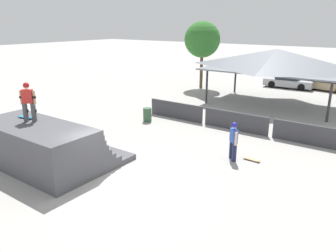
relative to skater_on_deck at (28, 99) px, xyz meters
name	(u,v)px	position (x,y,z in m)	size (l,w,h in m)	color
ground_plane	(113,180)	(4.00, 0.73, -2.84)	(160.00, 160.00, 0.00)	#A3A09B
quarter_pipe_ramp	(44,146)	(0.58, 0.10, -2.00)	(5.60, 4.27, 1.88)	#4C4C51
skater_on_deck	(28,99)	(0.00, 0.00, 0.00)	(0.68, 0.53, 1.68)	#4C4C51
skateboard_on_deck	(26,117)	(-0.58, 0.14, -0.91)	(0.84, 0.32, 0.09)	blue
bystander_walking	(234,138)	(6.95, 5.32, -1.81)	(0.55, 0.57, 1.76)	#1E2347
skateboard_on_ground	(252,159)	(7.73, 5.73, -2.79)	(0.78, 0.24, 0.09)	blue
barrier_fence	(235,121)	(5.24, 9.32, -2.32)	(12.07, 0.12, 1.05)	#3D3D42
pavilion_shelter	(277,60)	(4.94, 16.63, 0.46)	(10.02, 6.00, 4.09)	#2D2D33
tree_far_back	(202,40)	(-2.72, 19.12, 1.55)	(3.23, 3.23, 6.03)	brown
trash_bin	(147,115)	(0.07, 7.73, -2.42)	(0.52, 0.52, 0.85)	#385B3D
parked_car_silver	(289,81)	(3.93, 23.96, -2.24)	(4.41, 1.89, 1.27)	#A8AAAF
parked_car_tan	(327,84)	(7.14, 24.70, -2.24)	(4.62, 2.35, 1.27)	tan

